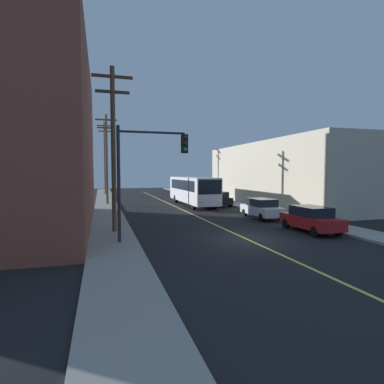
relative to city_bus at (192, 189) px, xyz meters
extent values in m
plane|color=black|center=(-2.20, -18.40, -1.82)|extent=(120.00, 120.00, 0.00)
cube|color=gray|center=(-9.45, -8.40, -1.74)|extent=(2.50, 90.00, 0.15)
cube|color=gray|center=(5.05, -8.40, -1.74)|extent=(2.50, 90.00, 0.15)
cube|color=#D8CC4C|center=(-2.20, -3.40, -1.81)|extent=(0.16, 60.00, 0.01)
cube|color=brown|center=(-15.70, -11.24, 4.02)|extent=(10.00, 19.15, 11.67)
cube|color=black|center=(-10.74, -11.24, -0.22)|extent=(0.06, 13.41, 1.30)
cube|color=black|center=(-10.74, -11.24, 2.98)|extent=(0.06, 13.41, 1.30)
cube|color=black|center=(-10.74, -11.24, 6.18)|extent=(0.06, 13.41, 1.30)
cube|color=beige|center=(12.30, -1.92, 1.73)|extent=(12.00, 25.31, 7.10)
cube|color=black|center=(6.34, -1.92, -0.22)|extent=(0.06, 17.71, 1.30)
cube|color=black|center=(6.34, -1.92, 2.98)|extent=(0.06, 17.71, 1.30)
cube|color=silver|center=(0.00, 0.01, 0.01)|extent=(2.56, 12.00, 2.75)
cube|color=black|center=(0.01, -5.97, 0.53)|extent=(2.35, 0.08, 1.40)
cube|color=black|center=(-0.01, 5.99, 0.63)|extent=(2.30, 0.08, 1.10)
cube|color=black|center=(-1.26, 0.01, 0.53)|extent=(0.07, 10.20, 1.10)
cube|color=black|center=(1.25, 0.01, 0.53)|extent=(0.07, 10.20, 1.10)
cube|color=orange|center=(0.01, -5.96, 1.13)|extent=(1.79, 0.06, 0.30)
sphere|color=#F9D872|center=(-0.89, -6.01, -0.92)|extent=(0.24, 0.24, 0.24)
sphere|color=#F9D872|center=(0.90, -6.01, -0.92)|extent=(0.24, 0.24, 0.24)
cylinder|color=black|center=(-1.12, -4.19, -1.32)|extent=(0.30, 1.00, 1.00)
cylinder|color=black|center=(1.13, -4.19, -1.32)|extent=(0.30, 1.00, 1.00)
cylinder|color=black|center=(-1.13, 3.51, -1.32)|extent=(0.30, 1.00, 1.00)
cylinder|color=black|center=(1.12, 3.51, -1.32)|extent=(0.30, 1.00, 1.00)
cube|color=maroon|center=(2.64, -17.49, -1.15)|extent=(1.87, 4.43, 0.70)
cube|color=black|center=(2.64, -17.49, -0.50)|extent=(1.66, 2.49, 0.60)
cylinder|color=black|center=(1.82, -18.98, -1.50)|extent=(0.23, 0.64, 0.64)
cylinder|color=black|center=(3.42, -19.01, -1.50)|extent=(0.23, 0.64, 0.64)
cylinder|color=black|center=(1.87, -15.98, -1.50)|extent=(0.23, 0.64, 0.64)
cylinder|color=black|center=(3.47, -16.01, -1.50)|extent=(0.23, 0.64, 0.64)
cube|color=silver|center=(2.55, -11.40, -1.15)|extent=(1.83, 4.41, 0.70)
cube|color=black|center=(2.55, -11.40, -0.50)|extent=(1.64, 2.47, 0.60)
cylinder|color=black|center=(1.74, -12.90, -1.50)|extent=(0.22, 0.64, 0.64)
cylinder|color=black|center=(3.34, -12.91, -1.50)|extent=(0.22, 0.64, 0.64)
cylinder|color=black|center=(1.76, -9.90, -1.50)|extent=(0.22, 0.64, 0.64)
cylinder|color=black|center=(3.36, -9.91, -1.50)|extent=(0.22, 0.64, 0.64)
cube|color=black|center=(2.55, -1.51, -1.15)|extent=(1.81, 4.40, 0.70)
cube|color=black|center=(2.55, -1.51, -0.50)|extent=(1.62, 2.47, 0.60)
cylinder|color=black|center=(1.75, -3.00, -1.50)|extent=(0.22, 0.64, 0.64)
cylinder|color=black|center=(3.35, -3.01, -1.50)|extent=(0.22, 0.64, 0.64)
cylinder|color=black|center=(1.76, 0.00, -1.50)|extent=(0.22, 0.64, 0.64)
cylinder|color=black|center=(3.36, -0.01, -1.50)|extent=(0.22, 0.64, 0.64)
cylinder|color=brown|center=(-9.27, -14.62, 3.28)|extent=(0.28, 0.28, 9.90)
cube|color=#4C3D2D|center=(-9.27, -14.62, 7.64)|extent=(2.40, 0.16, 0.16)
cube|color=#4C3D2D|center=(-9.27, -14.62, 6.74)|extent=(2.00, 0.16, 0.16)
cylinder|color=brown|center=(-9.34, 3.01, 3.41)|extent=(0.28, 0.28, 10.16)
cube|color=#4C3D2D|center=(-9.34, 3.01, 7.89)|extent=(2.40, 0.16, 0.16)
cube|color=#4C3D2D|center=(-9.34, 3.01, 6.99)|extent=(2.00, 0.16, 0.16)
cylinder|color=brown|center=(-9.32, 19.72, 4.26)|extent=(0.28, 0.28, 11.86)
cube|color=#4C3D2D|center=(-9.32, 19.72, 9.59)|extent=(2.40, 0.16, 0.16)
cube|color=#4C3D2D|center=(-9.32, 19.72, 8.69)|extent=(2.00, 0.16, 0.16)
cylinder|color=#2D2D33|center=(-9.15, -17.71, 1.33)|extent=(0.18, 0.18, 6.00)
cylinder|color=#2D2D33|center=(-7.40, -17.71, 4.03)|extent=(3.50, 0.12, 0.12)
cube|color=black|center=(-5.65, -17.71, 3.48)|extent=(0.32, 0.36, 1.00)
sphere|color=#2D2D2D|center=(-5.65, -17.90, 3.80)|extent=(0.22, 0.22, 0.22)
sphere|color=#2D2D2D|center=(-5.65, -17.90, 3.48)|extent=(0.22, 0.22, 0.22)
sphere|color=green|center=(-5.65, -17.90, 3.16)|extent=(0.22, 0.22, 0.22)
cylinder|color=red|center=(4.65, -13.91, -1.32)|extent=(0.26, 0.26, 0.70)
sphere|color=gold|center=(4.65, -13.91, -0.95)|extent=(0.24, 0.24, 0.24)
cylinder|color=red|center=(4.49, -13.91, -1.22)|extent=(0.12, 0.10, 0.10)
cylinder|color=red|center=(4.81, -13.91, -1.22)|extent=(0.12, 0.10, 0.10)
camera|label=1|loc=(-10.04, -34.18, 1.94)|focal=29.29mm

